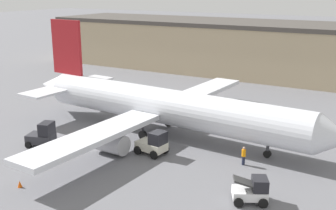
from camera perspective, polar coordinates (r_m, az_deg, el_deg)
The scene contains 8 objects.
ground_plane at distance 44.73m, azimuth -0.00°, elevation -4.11°, with size 400.00×400.00×0.00m, color slate.
terminal_building at distance 80.78m, azimuth 5.44°, elevation 8.15°, with size 61.31×16.54×9.18m.
airplane at distance 44.30m, azimuth -1.05°, elevation -0.10°, with size 37.69×35.19×11.46m.
ground_crew_worker at distance 37.83m, azimuth 10.21°, elevation -6.72°, with size 0.37×0.37×1.68m.
baggage_tug at distance 39.41m, azimuth -1.98°, elevation -5.27°, with size 2.94×2.25×2.32m.
belt_loader_truck at distance 31.78m, azimuth 11.35°, elevation -11.28°, with size 3.03×2.77×1.92m.
pushback_tug at distance 43.31m, azimuth -16.60°, elevation -3.96°, with size 2.95×2.72×2.42m.
safety_cone_near at distance 35.53m, azimuth -19.45°, elevation -10.05°, with size 0.36×0.36×0.55m.
Camera 1 is at (20.92, -36.50, 15.20)m, focal length 45.00 mm.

